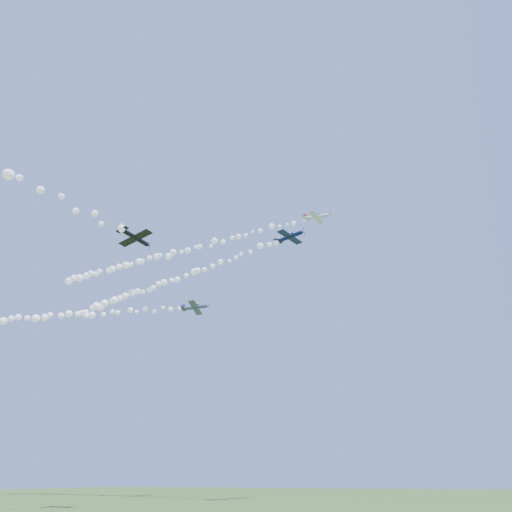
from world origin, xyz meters
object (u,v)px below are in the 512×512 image
(plane_white, at_px, (317,217))
(plane_grey, at_px, (195,307))
(plane_navy, at_px, (290,237))
(plane_black, at_px, (135,238))

(plane_white, xyz_separation_m, plane_grey, (-35.22, 12.05, -12.64))
(plane_white, height_order, plane_navy, plane_white)
(plane_navy, bearing_deg, plane_white, 67.30)
(plane_navy, relative_size, plane_black, 1.16)
(plane_navy, distance_m, plane_black, 34.06)
(plane_grey, distance_m, plane_black, 46.67)
(plane_white, relative_size, plane_grey, 0.85)
(plane_black, bearing_deg, plane_navy, -17.37)
(plane_white, distance_m, plane_navy, 10.43)
(plane_navy, xyz_separation_m, plane_black, (-17.76, -26.77, -11.31))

